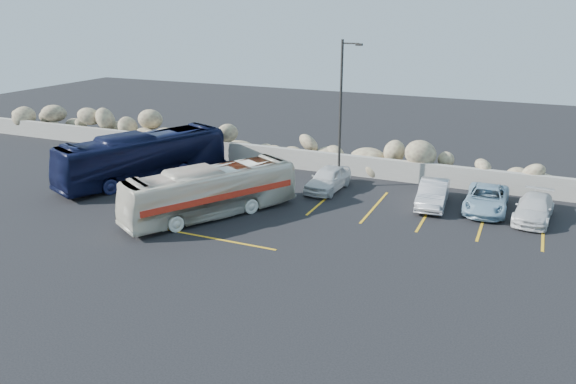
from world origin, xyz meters
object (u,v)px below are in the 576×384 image
at_px(lamppost, 341,110).
at_px(tour_coach, 143,157).
at_px(vintage_bus, 211,192).
at_px(car_a, 328,179).
at_px(car_c, 534,208).
at_px(car_b, 433,194).
at_px(car_d, 486,199).

bearing_deg(lamppost, tour_coach, -161.95).
bearing_deg(tour_coach, vintage_bus, -4.55).
xyz_separation_m(vintage_bus, car_a, (3.77, 6.01, -0.56)).
xyz_separation_m(tour_coach, car_a, (10.34, 2.62, -0.74)).
distance_m(lamppost, car_c, 10.80).
height_order(vintage_bus, car_c, vintage_bus).
xyz_separation_m(car_b, car_d, (2.54, 0.38, -0.05)).
xyz_separation_m(tour_coach, car_c, (20.77, 2.30, -0.83)).
bearing_deg(car_b, lamppost, 164.17).
height_order(car_a, car_b, car_a).
bearing_deg(car_d, lamppost, 173.76).
height_order(car_b, car_d, car_b).
height_order(tour_coach, car_d, tour_coach).
bearing_deg(vintage_bus, lamppost, 88.89).
relative_size(car_a, car_c, 0.99).
bearing_deg(tour_coach, car_a, 36.96).
bearing_deg(car_b, vintage_bus, -152.71).
bearing_deg(car_d, car_b, -172.34).
height_order(lamppost, car_b, lamppost).
bearing_deg(car_a, tour_coach, -162.58).
xyz_separation_m(vintage_bus, car_b, (9.48, 5.75, -0.57)).
relative_size(lamppost, vintage_bus, 0.92).
bearing_deg(lamppost, car_c, -6.76).
xyz_separation_m(lamppost, tour_coach, (-10.71, -3.49, -2.90)).
bearing_deg(car_d, car_c, -12.36).
height_order(car_a, car_c, car_a).
bearing_deg(car_b, car_d, 4.54).
relative_size(tour_coach, car_d, 2.35).
distance_m(car_b, car_c, 4.71).
distance_m(tour_coach, car_a, 10.70).
distance_m(vintage_bus, car_c, 15.31).
bearing_deg(tour_coach, car_d, 31.11).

